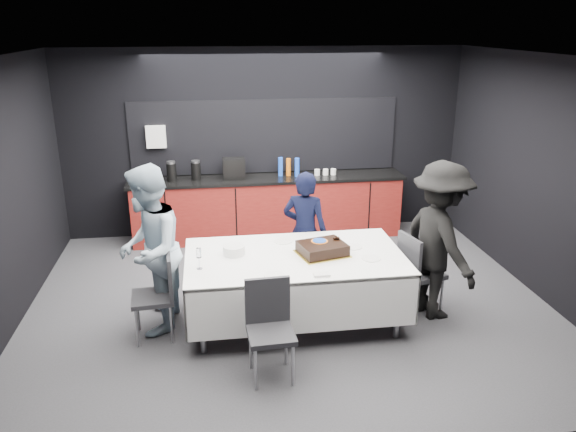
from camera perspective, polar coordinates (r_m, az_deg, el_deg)
The scene contains 18 objects.
ground at distance 6.69m, azimuth 0.13°, elevation -8.81°, with size 6.00×6.00×0.00m, color #3F3F44.
room_shell at distance 6.04m, azimuth 0.14°, elevation 6.95°, with size 6.04×5.04×2.82m.
kitchenette at distance 8.51m, azimuth -2.17°, elevation 1.40°, with size 4.10×0.64×2.05m.
party_table at distance 6.05m, azimuth 0.69°, elevation -5.21°, with size 2.32×1.32×0.78m.
cake_assembly at distance 6.00m, azimuth 3.51°, elevation -3.33°, with size 0.59×0.53×0.16m.
plate_stack at distance 6.02m, azimuth -5.51°, elevation -3.45°, with size 0.23×0.23×0.10m, color white.
loose_plate_near at distance 5.53m, azimuth -1.41°, elevation -6.02°, with size 0.20×0.20×0.01m, color white.
loose_plate_right_a at distance 6.24m, azimuth 6.67°, elevation -3.12°, with size 0.19×0.19×0.01m, color white.
loose_plate_right_b at distance 5.97m, azimuth 8.43°, elevation -4.27°, with size 0.20×0.20×0.01m, color white.
loose_plate_far at distance 6.35m, azimuth -0.47°, elevation -2.57°, with size 0.21×0.21×0.01m, color white.
fork_pile at distance 5.53m, azimuth 3.44°, elevation -5.94°, with size 0.16×0.10×0.03m, color white.
champagne_flute at distance 5.68m, azimuth -9.05°, elevation -3.86°, with size 0.06×0.06×0.22m.
chair_left at distance 5.95m, azimuth -12.88°, elevation -7.29°, with size 0.45×0.45×0.92m.
chair_right at distance 6.45m, azimuth 12.90°, elevation -5.13°, with size 0.51×0.51×0.92m.
chair_near at distance 5.23m, azimuth -1.89°, elevation -10.68°, with size 0.44×0.44×0.92m.
person_center at distance 6.75m, azimuth 1.73°, elevation -1.60°, with size 0.54×0.36×1.49m, color black.
person_left at distance 5.99m, azimuth -13.95°, elevation -3.40°, with size 0.87×0.68×1.80m, color #A3BBCD.
person_right at distance 6.32m, azimuth 15.13°, elevation -2.45°, with size 1.14×0.65×1.76m, color black.
Camera 1 is at (-0.87, -5.84, 3.14)m, focal length 35.00 mm.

